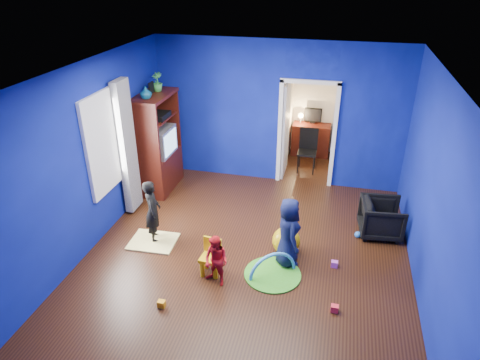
% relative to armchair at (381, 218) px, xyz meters
% --- Properties ---
extents(floor, '(5.00, 5.50, 0.01)m').
position_rel_armchair_xyz_m(floor, '(-2.07, -1.12, -0.31)').
color(floor, black).
rests_on(floor, ground).
extents(ceiling, '(5.00, 5.50, 0.01)m').
position_rel_armchair_xyz_m(ceiling, '(-2.07, -1.12, 2.59)').
color(ceiling, white).
rests_on(ceiling, wall_back).
extents(wall_back, '(5.00, 0.02, 2.90)m').
position_rel_armchair_xyz_m(wall_back, '(-2.07, 1.63, 1.14)').
color(wall_back, navy).
rests_on(wall_back, floor).
extents(wall_front, '(5.00, 0.02, 2.90)m').
position_rel_armchair_xyz_m(wall_front, '(-2.07, -3.87, 1.14)').
color(wall_front, navy).
rests_on(wall_front, floor).
extents(wall_left, '(0.02, 5.50, 2.90)m').
position_rel_armchair_xyz_m(wall_left, '(-4.57, -1.12, 1.14)').
color(wall_left, navy).
rests_on(wall_left, floor).
extents(wall_right, '(0.02, 5.50, 2.90)m').
position_rel_armchair_xyz_m(wall_right, '(0.43, -1.12, 1.14)').
color(wall_right, navy).
rests_on(wall_right, floor).
extents(alcove, '(1.00, 1.75, 2.50)m').
position_rel_armchair_xyz_m(alcove, '(-1.47, 2.50, 0.94)').
color(alcove, silver).
rests_on(alcove, floor).
extents(armchair, '(0.75, 0.74, 0.63)m').
position_rel_armchair_xyz_m(armchair, '(0.00, 0.00, 0.00)').
color(armchair, black).
rests_on(armchair, floor).
extents(child_black, '(0.40, 0.47, 1.09)m').
position_rel_armchair_xyz_m(child_black, '(-3.66, -1.04, 0.23)').
color(child_black, black).
rests_on(child_black, floor).
extents(child_navy, '(0.54, 0.64, 1.11)m').
position_rel_armchair_xyz_m(child_navy, '(-1.43, -1.14, 0.24)').
color(child_navy, '#10183C').
rests_on(child_navy, floor).
extents(toddler_red, '(0.47, 0.43, 0.79)m').
position_rel_armchair_xyz_m(toddler_red, '(-2.35, -1.86, 0.08)').
color(toddler_red, red).
rests_on(toddler_red, floor).
extents(vase, '(0.26, 0.26, 0.22)m').
position_rel_armchair_xyz_m(vase, '(-4.29, 0.42, 1.76)').
color(vase, '#0C5564').
rests_on(vase, tv_armoire).
extents(potted_plant, '(0.22, 0.22, 0.36)m').
position_rel_armchair_xyz_m(potted_plant, '(-4.29, 0.94, 1.82)').
color(potted_plant, green).
rests_on(potted_plant, tv_armoire).
extents(tv_armoire, '(0.58, 1.14, 1.96)m').
position_rel_armchair_xyz_m(tv_armoire, '(-4.29, 0.72, 0.67)').
color(tv_armoire, '#3A1309').
rests_on(tv_armoire, floor).
extents(crt_tv, '(0.46, 0.70, 0.54)m').
position_rel_armchair_xyz_m(crt_tv, '(-4.25, 0.72, 0.71)').
color(crt_tv, silver).
rests_on(crt_tv, tv_armoire).
extents(yellow_blanket, '(0.78, 0.63, 0.03)m').
position_rel_armchair_xyz_m(yellow_blanket, '(-3.66, -1.14, -0.30)').
color(yellow_blanket, '#F2E07A').
rests_on(yellow_blanket, floor).
extents(hopper_ball, '(0.44, 0.44, 0.44)m').
position_rel_armchair_xyz_m(hopper_ball, '(-1.48, -0.89, -0.09)').
color(hopper_ball, yellow).
rests_on(hopper_ball, floor).
extents(kid_chair, '(0.31, 0.31, 0.50)m').
position_rel_armchair_xyz_m(kid_chair, '(-2.50, -1.66, -0.06)').
color(kid_chair, yellow).
rests_on(kid_chair, floor).
extents(play_mat, '(0.85, 0.85, 0.02)m').
position_rel_armchair_xyz_m(play_mat, '(-1.59, -1.50, -0.30)').
color(play_mat, '#2F9521').
rests_on(play_mat, floor).
extents(toy_arch, '(0.65, 0.48, 0.76)m').
position_rel_armchair_xyz_m(toy_arch, '(-1.59, -1.50, -0.29)').
color(toy_arch, '#3F8CD8').
rests_on(toy_arch, floor).
extents(window_left, '(0.03, 0.95, 1.55)m').
position_rel_armchair_xyz_m(window_left, '(-4.55, -0.77, 1.24)').
color(window_left, white).
rests_on(window_left, wall_left).
extents(curtain, '(0.14, 0.42, 2.40)m').
position_rel_armchair_xyz_m(curtain, '(-4.44, -0.22, 0.94)').
color(curtain, slate).
rests_on(curtain, floor).
extents(doorway, '(1.16, 0.10, 2.10)m').
position_rel_armchair_xyz_m(doorway, '(-1.47, 1.63, 0.74)').
color(doorway, white).
rests_on(doorway, floor).
extents(study_desk, '(0.88, 0.44, 0.75)m').
position_rel_armchair_xyz_m(study_desk, '(-1.47, 3.14, 0.06)').
color(study_desk, '#3D140A').
rests_on(study_desk, floor).
extents(desk_monitor, '(0.40, 0.05, 0.32)m').
position_rel_armchair_xyz_m(desk_monitor, '(-1.47, 3.26, 0.64)').
color(desk_monitor, black).
rests_on(desk_monitor, study_desk).
extents(desk_lamp, '(0.14, 0.14, 0.14)m').
position_rel_armchair_xyz_m(desk_lamp, '(-1.75, 3.20, 0.62)').
color(desk_lamp, '#FFD88C').
rests_on(desk_lamp, study_desk).
extents(folding_chair, '(0.40, 0.40, 0.92)m').
position_rel_armchair_xyz_m(folding_chair, '(-1.47, 2.18, 0.15)').
color(folding_chair, black).
rests_on(folding_chair, floor).
extents(book_shelf, '(0.88, 0.24, 0.04)m').
position_rel_armchair_xyz_m(book_shelf, '(-1.47, 3.25, 1.71)').
color(book_shelf, white).
rests_on(book_shelf, study_desk).
extents(toy_0, '(0.10, 0.08, 0.10)m').
position_rel_armchair_xyz_m(toy_0, '(-0.67, -2.04, -0.26)').
color(toy_0, '#F92932').
rests_on(toy_0, floor).
extents(toy_1, '(0.11, 0.11, 0.11)m').
position_rel_armchair_xyz_m(toy_1, '(-0.36, -0.19, -0.26)').
color(toy_1, blue).
rests_on(toy_1, floor).
extents(toy_2, '(0.10, 0.08, 0.10)m').
position_rel_armchair_xyz_m(toy_2, '(-2.94, -2.50, -0.26)').
color(toy_2, '#FD990D').
rests_on(toy_2, floor).
extents(toy_3, '(0.10, 0.08, 0.10)m').
position_rel_armchair_xyz_m(toy_3, '(-0.71, -1.09, -0.26)').
color(toy_3, '#D04EBE').
rests_on(toy_3, floor).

